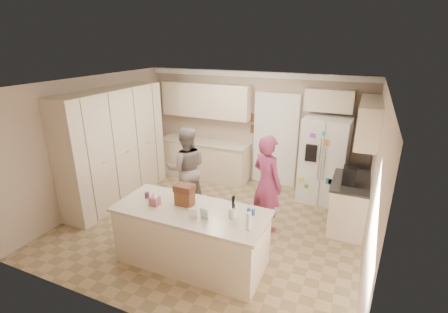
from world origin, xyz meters
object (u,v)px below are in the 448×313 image
at_px(island_base, 192,238).
at_px(teen_girl, 267,184).
at_px(dollhouse_body, 185,198).
at_px(coffee_maker, 350,175).
at_px(utensil_crock, 233,212).
at_px(refrigerator, 324,161).
at_px(tissue_box, 155,201).
at_px(teen_boy, 186,169).

bearing_deg(island_base, teen_girl, 62.38).
bearing_deg(dollhouse_body, coffee_maker, 39.29).
height_order(dollhouse_body, teen_girl, teen_girl).
distance_m(utensil_crock, dollhouse_body, 0.80).
bearing_deg(coffee_maker, refrigerator, 117.77).
distance_m(refrigerator, coffee_maker, 1.19).
height_order(utensil_crock, tissue_box, utensil_crock).
relative_size(refrigerator, dollhouse_body, 6.92).
bearing_deg(dollhouse_body, utensil_crock, -3.58).
relative_size(refrigerator, teen_boy, 1.07).
bearing_deg(refrigerator, coffee_maker, -58.29).
bearing_deg(coffee_maker, island_base, -137.17).
xyz_separation_m(tissue_box, dollhouse_body, (0.40, 0.20, 0.04)).
xyz_separation_m(island_base, teen_girl, (0.74, 1.41, 0.44)).
bearing_deg(utensil_crock, coffee_maker, 52.88).
bearing_deg(coffee_maker, teen_girl, -159.59).
relative_size(coffee_maker, dollhouse_body, 1.15).
height_order(utensil_crock, teen_boy, teen_boy).
distance_m(coffee_maker, dollhouse_body, 2.84).
bearing_deg(island_base, utensil_crock, 4.40).
height_order(island_base, tissue_box, tissue_box).
xyz_separation_m(coffee_maker, dollhouse_body, (-2.20, -1.80, -0.03)).
bearing_deg(refrigerator, tissue_box, -120.11).
height_order(teen_boy, teen_girl, teen_girl).
relative_size(island_base, tissue_box, 15.71).
bearing_deg(refrigerator, teen_girl, -112.67).
relative_size(coffee_maker, tissue_box, 2.14).
distance_m(refrigerator, teen_girl, 1.71).
bearing_deg(teen_girl, island_base, 91.73).
relative_size(refrigerator, teen_girl, 1.02).
bearing_deg(dollhouse_body, teen_boy, 119.21).
bearing_deg(coffee_maker, teen_boy, -173.16).
height_order(tissue_box, dollhouse_body, dollhouse_body).
bearing_deg(utensil_crock, dollhouse_body, 176.42).
height_order(refrigerator, island_base, refrigerator).
bearing_deg(teen_boy, refrigerator, 179.02).
relative_size(dollhouse_body, teen_girl, 0.15).
height_order(coffee_maker, island_base, coffee_maker).
bearing_deg(island_base, refrigerator, 62.90).
xyz_separation_m(refrigerator, island_base, (-1.50, -2.94, -0.46)).
height_order(dollhouse_body, teen_boy, teen_boy).
distance_m(island_base, teen_boy, 1.86).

